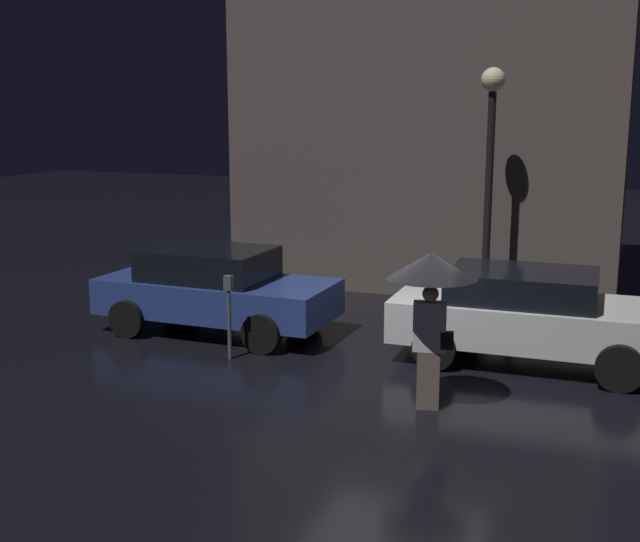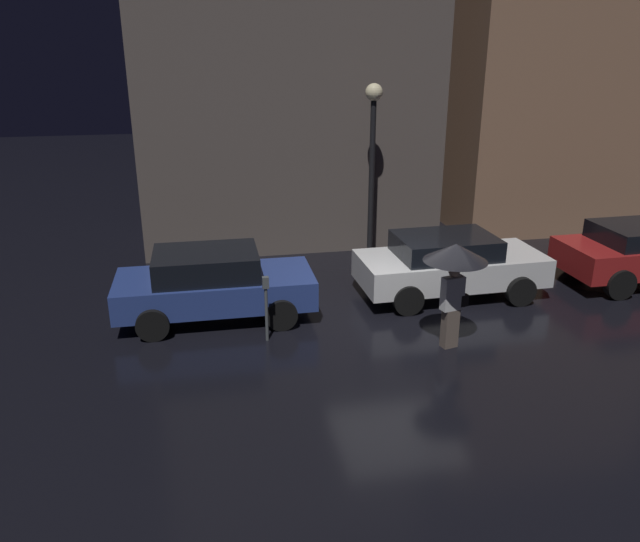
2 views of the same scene
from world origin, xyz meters
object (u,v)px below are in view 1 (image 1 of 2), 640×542
(pedestrian_with_umbrella, at_px, (431,281))
(parking_meter, at_px, (229,308))
(parked_car_white, at_px, (530,314))
(street_lamp_near, at_px, (490,146))
(parked_car_blue, at_px, (215,289))

(pedestrian_with_umbrella, relative_size, parking_meter, 1.56)
(parked_car_white, relative_size, pedestrian_with_umbrella, 2.05)
(street_lamp_near, bearing_deg, parked_car_white, -66.39)
(parked_car_blue, height_order, pedestrian_with_umbrella, pedestrian_with_umbrella)
(parked_car_blue, xyz_separation_m, street_lamp_near, (4.06, 2.77, 2.33))
(parked_car_blue, relative_size, parking_meter, 3.08)
(parked_car_white, distance_m, parking_meter, 4.49)
(parking_meter, xyz_separation_m, street_lamp_near, (3.12, 4.05, 2.28))
(pedestrian_with_umbrella, bearing_deg, parked_car_blue, -39.82)
(parked_car_white, height_order, street_lamp_near, street_lamp_near)
(parked_car_white, xyz_separation_m, pedestrian_with_umbrella, (-0.94, -2.41, 0.91))
(street_lamp_near, bearing_deg, pedestrian_with_umbrella, -87.99)
(street_lamp_near, bearing_deg, parking_meter, -127.63)
(pedestrian_with_umbrella, relative_size, street_lamp_near, 0.45)
(parked_car_blue, distance_m, street_lamp_near, 5.44)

